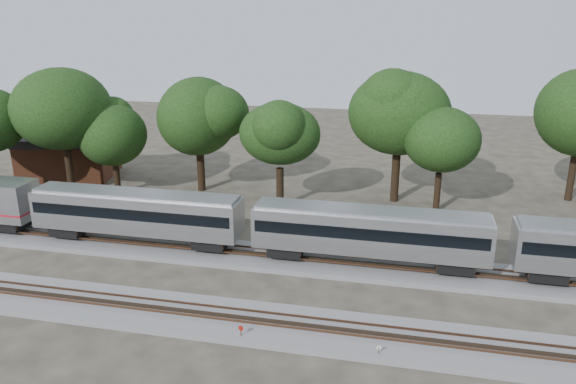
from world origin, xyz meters
The scene contains 13 objects.
ground centered at (0.00, 0.00, 0.00)m, with size 160.00×160.00×0.00m, color #383328.
track_far centered at (0.00, 6.00, 0.21)m, with size 160.00×5.00×0.73m.
track_near centered at (0.00, -4.00, 0.21)m, with size 160.00×5.00×0.73m.
switch_stand_red centered at (2.87, -5.92, 0.70)m, with size 0.35×0.11×1.09m.
switch_stand_white centered at (11.33, -5.95, 0.59)m, with size 0.29×0.12×0.93m.
switch_lever centered at (7.48, -5.45, 0.15)m, with size 0.50×0.30×0.30m, color #512D19.
brick_building centered at (-28.47, 24.42, 2.60)m, with size 12.11×9.69×5.17m.
tree_1 centered at (-24.23, 18.06, 9.49)m, with size 9.66×9.66×13.62m.
tree_2 centered at (-19.29, 19.31, 6.61)m, with size 6.74×6.74×9.50m.
tree_3 centered at (-10.54, 22.41, 8.47)m, with size 8.62×8.62×12.16m.
tree_4 centered at (-0.53, 18.86, 7.75)m, with size 7.89×7.89×11.13m.
tree_5 centered at (10.98, 23.45, 9.44)m, with size 9.61×9.61×13.55m.
tree_6 centered at (15.30, 21.03, 7.46)m, with size 7.60×7.60×10.72m.
Camera 1 is at (12.32, -34.80, 19.68)m, focal length 35.00 mm.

